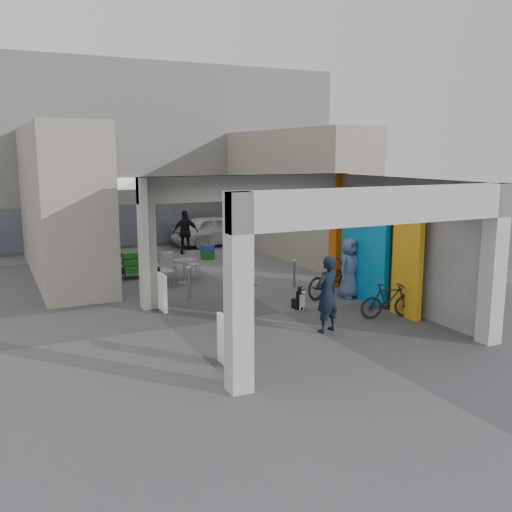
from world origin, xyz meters
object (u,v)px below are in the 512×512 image
white_van (217,230)px  bicycle_front (331,279)px  man_elderly (350,268)px  cafe_set (178,272)px  man_with_dog (327,294)px  produce_stand (139,267)px  bicycle_rear (388,301)px  man_crates (186,232)px  border_collie (300,300)px  man_back_turned (247,288)px

white_van → bicycle_front: bearing=174.5°
man_elderly → bicycle_front: man_elderly is taller
cafe_set → man_with_dog: (1.51, -6.54, 0.57)m
man_elderly → white_van: size_ratio=0.43×
produce_stand → bicycle_rear: bearing=-41.6°
man_crates → bicycle_front: 8.64m
man_with_dog → bicycle_front: size_ratio=0.90×
border_collie → man_back_turned: 1.87m
man_crates → man_elderly: bearing=110.6°
bicycle_front → bicycle_rear: bicycle_front is taller
man_back_turned → man_elderly: (3.64, 0.86, 0.03)m
bicycle_rear → bicycle_front: bearing=15.9°
border_collie → man_with_dog: 2.08m
man_crates → white_van: size_ratio=0.45×
border_collie → man_with_dog: bearing=-99.1°
man_elderly → white_van: man_elderly is taller
produce_stand → man_with_dog: size_ratio=0.71×
produce_stand → man_elderly: bearing=-30.7°
produce_stand → bicycle_front: (4.41, -4.96, 0.19)m
border_collie → man_crates: 9.32m
produce_stand → bicycle_rear: (4.50, -7.44, 0.11)m
bicycle_rear → border_collie: bearing=57.8°
bicycle_front → bicycle_rear: bearing=165.4°
man_back_turned → white_van: 11.86m
man_crates → man_back_turned: bearing=88.3°
produce_stand → man_with_dog: man_with_dog is taller
man_elderly → man_crates: 9.05m
produce_stand → man_back_turned: 6.30m
man_back_turned → white_van: size_ratio=0.42×
cafe_set → man_elderly: size_ratio=0.87×
man_with_dog → white_van: size_ratio=0.44×
bicycle_front → cafe_set: bearing=25.3°
cafe_set → man_elderly: bearing=-47.4°
cafe_set → produce_stand: cafe_set is taller
border_collie → white_van: size_ratio=0.16×
man_elderly → cafe_set: bearing=116.0°
man_with_dog → man_back_turned: 2.04m
cafe_set → man_with_dog: size_ratio=0.84×
man_elderly → bicycle_front: size_ratio=0.87×
white_van → produce_stand: bearing=133.5°
cafe_set → man_elderly: 5.65m
cafe_set → bicycle_rear: (3.52, -6.27, 0.12)m
man_with_dog → man_elderly: bearing=-149.9°
man_with_dog → white_van: bearing=-116.6°
bicycle_front → man_elderly: bearing=-149.3°
cafe_set → man_crates: man_crates is taller
bicycle_front → white_van: 10.07m
border_collie → man_crates: bearing=92.7°
man_with_dog → man_crates: 11.25m
man_crates → bicycle_rear: man_crates is taller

